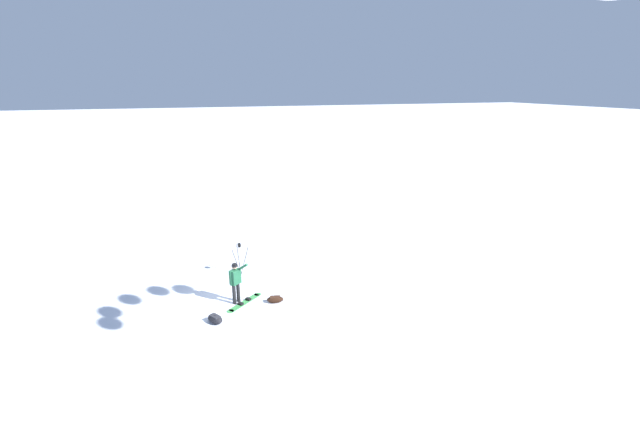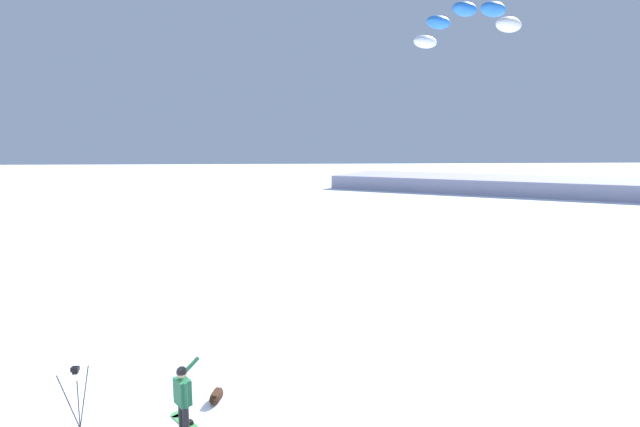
{
  "view_description": "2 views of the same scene",
  "coord_description": "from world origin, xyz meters",
  "px_view_note": "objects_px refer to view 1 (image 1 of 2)",
  "views": [
    {
      "loc": [
        -1.27,
        -15.58,
        8.23
      ],
      "look_at": [
        2.93,
        -3.34,
        4.27
      ],
      "focal_mm": 23.83,
      "sensor_mm": 36.0,
      "label": 1
    },
    {
      "loc": [
        -9.0,
        -2.63,
        6.44
      ],
      "look_at": [
        3.14,
        -3.63,
        4.6
      ],
      "focal_mm": 25.59,
      "sensor_mm": 36.0,
      "label": 2
    }
  ],
  "objects_px": {
    "gear_bag_small": "(215,319)",
    "snowboard": "(245,302)",
    "gear_bag_large": "(275,299)",
    "snowboarder": "(235,279)",
    "camera_tripod": "(240,253)"
  },
  "relations": [
    {
      "from": "gear_bag_small",
      "to": "snowboard",
      "type": "bearing_deg",
      "value": 41.92
    },
    {
      "from": "gear_bag_large",
      "to": "gear_bag_small",
      "type": "distance_m",
      "value": 2.49
    },
    {
      "from": "snowboard",
      "to": "gear_bag_large",
      "type": "height_order",
      "value": "gear_bag_large"
    },
    {
      "from": "snowboarder",
      "to": "camera_tripod",
      "type": "height_order",
      "value": "snowboarder"
    },
    {
      "from": "gear_bag_large",
      "to": "gear_bag_small",
      "type": "height_order",
      "value": "gear_bag_small"
    },
    {
      "from": "snowboard",
      "to": "gear_bag_large",
      "type": "xyz_separation_m",
      "value": [
        1.15,
        -0.37,
        0.12
      ]
    },
    {
      "from": "gear_bag_large",
      "to": "camera_tripod",
      "type": "distance_m",
      "value": 3.23
    },
    {
      "from": "gear_bag_large",
      "to": "snowboarder",
      "type": "bearing_deg",
      "value": 161.01
    },
    {
      "from": "snowboarder",
      "to": "snowboard",
      "type": "relative_size",
      "value": 1.14
    },
    {
      "from": "gear_bag_large",
      "to": "camera_tripod",
      "type": "height_order",
      "value": "camera_tripod"
    },
    {
      "from": "gear_bag_large",
      "to": "camera_tripod",
      "type": "xyz_separation_m",
      "value": [
        -0.89,
        2.97,
        0.92
      ]
    },
    {
      "from": "camera_tripod",
      "to": "gear_bag_small",
      "type": "bearing_deg",
      "value": -111.89
    },
    {
      "from": "snowboard",
      "to": "camera_tripod",
      "type": "distance_m",
      "value": 2.81
    },
    {
      "from": "snowboard",
      "to": "camera_tripod",
      "type": "height_order",
      "value": "camera_tripod"
    },
    {
      "from": "snowboard",
      "to": "gear_bag_large",
      "type": "distance_m",
      "value": 1.21
    }
  ]
}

